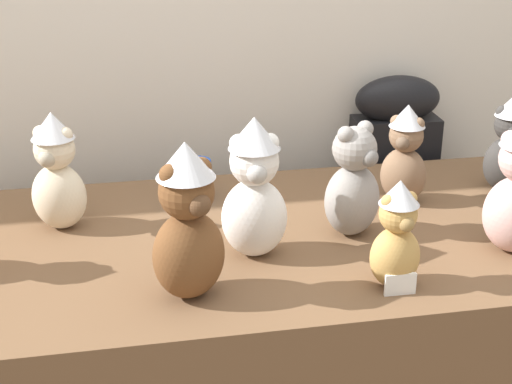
{
  "coord_description": "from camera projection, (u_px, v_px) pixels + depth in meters",
  "views": [
    {
      "loc": [
        -0.33,
        -1.46,
        1.57
      ],
      "look_at": [
        0.0,
        0.25,
        0.84
      ],
      "focal_mm": 54.26,
      "sensor_mm": 36.0,
      "label": 1
    }
  ],
  "objects": [
    {
      "name": "instrument_case",
      "position": [
        389.0,
        212.0,
        2.64
      ],
      "size": [
        0.28,
        0.13,
        0.96
      ],
      "rotation": [
        0.0,
        0.0,
        -0.04
      ],
      "color": "black",
      "rests_on": "ground_plane"
    },
    {
      "name": "teddy_bear_mocha",
      "position": [
        405.0,
        155.0,
        2.09
      ],
      "size": [
        0.16,
        0.16,
        0.28
      ],
      "rotation": [
        0.0,
        0.0,
        -0.58
      ],
      "color": "#7F6047",
      "rests_on": "display_table"
    },
    {
      "name": "teddy_bear_snow",
      "position": [
        254.0,
        190.0,
        1.79
      ],
      "size": [
        0.16,
        0.14,
        0.34
      ],
      "rotation": [
        0.0,
        0.0,
        -0.07
      ],
      "color": "white",
      "rests_on": "display_table"
    },
    {
      "name": "display_table",
      "position": [
        256.0,
        355.0,
        2.08
      ],
      "size": [
        1.82,
        0.86,
        0.72
      ],
      "primitive_type": "cube",
      "color": "brown",
      "rests_on": "ground_plane"
    },
    {
      "name": "teddy_bear_cream",
      "position": [
        57.0,
        173.0,
        1.93
      ],
      "size": [
        0.17,
        0.16,
        0.31
      ],
      "rotation": [
        0.0,
        0.0,
        -0.38
      ],
      "color": "beige",
      "rests_on": "display_table"
    },
    {
      "name": "teddy_bear_chestnut",
      "position": [
        188.0,
        224.0,
        1.61
      ],
      "size": [
        0.2,
        0.19,
        0.35
      ],
      "rotation": [
        0.0,
        0.0,
        0.41
      ],
      "color": "brown",
      "rests_on": "display_table"
    },
    {
      "name": "teddy_bear_charcoal",
      "position": [
        509.0,
        145.0,
        2.16
      ],
      "size": [
        0.16,
        0.14,
        0.28
      ],
      "rotation": [
        0.0,
        0.0,
        -0.31
      ],
      "color": "#383533",
      "rests_on": "display_table"
    },
    {
      "name": "name_card_front_middle",
      "position": [
        400.0,
        284.0,
        1.67
      ],
      "size": [
        0.07,
        0.01,
        0.05
      ],
      "primitive_type": "cube",
      "rotation": [
        0.0,
        0.0,
        -0.01
      ],
      "color": "white",
      "rests_on": "display_table"
    },
    {
      "name": "teddy_bear_honey",
      "position": [
        397.0,
        235.0,
        1.67
      ],
      "size": [
        0.13,
        0.11,
        0.25
      ],
      "rotation": [
        0.0,
        0.0,
        0.15
      ],
      "color": "tan",
      "rests_on": "display_table"
    },
    {
      "name": "party_cup_blue",
      "position": [
        197.0,
        179.0,
        2.15
      ],
      "size": [
        0.08,
        0.08,
        0.11
      ],
      "primitive_type": "cylinder",
      "color": "blue",
      "rests_on": "display_table"
    },
    {
      "name": "teddy_bear_ash",
      "position": [
        353.0,
        184.0,
        1.9
      ],
      "size": [
        0.19,
        0.18,
        0.29
      ],
      "rotation": [
        0.0,
        0.0,
        0.52
      ],
      "color": "gray",
      "rests_on": "display_table"
    }
  ]
}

